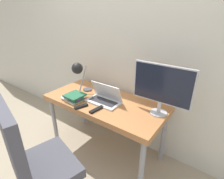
% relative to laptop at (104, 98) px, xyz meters
% --- Properties ---
extents(ground_plane, '(12.00, 12.00, 0.00)m').
position_rel_laptop_xyz_m(ground_plane, '(-0.02, -0.30, -0.77)').
color(ground_plane, tan).
extents(wall_back, '(8.00, 0.05, 2.60)m').
position_rel_laptop_xyz_m(wall_back, '(-0.02, 0.42, 0.53)').
color(wall_back, beige).
rests_on(wall_back, ground_plane).
extents(desk, '(1.38, 0.66, 0.73)m').
position_rel_laptop_xyz_m(desk, '(-0.02, 0.03, -0.11)').
color(desk, '#B77542').
rests_on(desk, ground_plane).
extents(laptop, '(0.38, 0.21, 0.21)m').
position_rel_laptop_xyz_m(laptop, '(0.00, 0.00, 0.00)').
color(laptop, silver).
rests_on(laptop, desk).
extents(monitor, '(0.56, 0.17, 0.50)m').
position_rel_laptop_xyz_m(monitor, '(0.58, 0.13, 0.24)').
color(monitor, '#B7B7BC').
rests_on(monitor, desk).
extents(desk_lamp, '(0.13, 0.26, 0.39)m').
position_rel_laptop_xyz_m(desk_lamp, '(-0.37, -0.01, 0.25)').
color(desk_lamp, '#4C4C51').
rests_on(desk_lamp, desk).
extents(office_chair, '(0.62, 0.60, 1.10)m').
position_rel_laptop_xyz_m(office_chair, '(-0.01, -0.88, -0.17)').
color(office_chair, black).
rests_on(office_chair, ground_plane).
extents(book_stack, '(0.22, 0.21, 0.08)m').
position_rel_laptop_xyz_m(book_stack, '(-0.29, -0.17, -0.00)').
color(book_stack, silver).
rests_on(book_stack, desk).
extents(tv_remote, '(0.06, 0.18, 0.02)m').
position_rel_laptop_xyz_m(tv_remote, '(0.05, -0.19, -0.03)').
color(tv_remote, black).
rests_on(tv_remote, desk).
extents(media_remote, '(0.09, 0.15, 0.02)m').
position_rel_laptop_xyz_m(media_remote, '(-0.12, -0.24, -0.03)').
color(media_remote, black).
rests_on(media_remote, desk).
extents(game_controller, '(0.13, 0.10, 0.04)m').
position_rel_laptop_xyz_m(game_controller, '(-0.40, -0.21, -0.02)').
color(game_controller, white).
rests_on(game_controller, desk).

